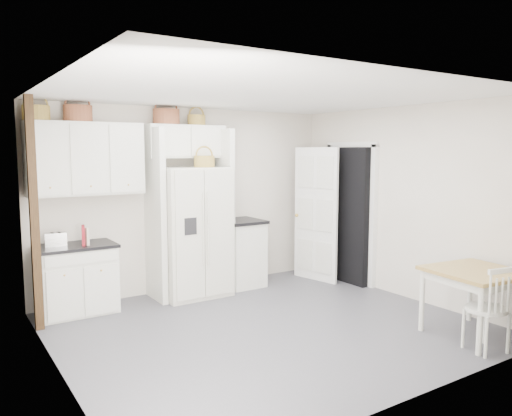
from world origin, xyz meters
TOP-DOWN VIEW (x-y plane):
  - floor at (0.00, 0.00)m, footprint 4.50×4.50m
  - ceiling at (0.00, 0.00)m, footprint 4.50×4.50m
  - wall_back at (0.00, 2.00)m, footprint 4.50×0.00m
  - wall_left at (-2.25, 0.00)m, footprint 0.00×4.00m
  - wall_right at (2.25, 0.00)m, footprint 0.00×4.00m
  - refrigerator at (-0.15, 1.64)m, footprint 0.92×0.74m
  - base_cab_left at (-1.69, 1.70)m, footprint 0.88×0.56m
  - base_cab_right at (0.67, 1.70)m, footprint 0.54×0.64m
  - dining_table at (1.70, -1.45)m, footprint 0.98×0.98m
  - windsor_chair at (1.44, -1.75)m, footprint 0.48×0.45m
  - counter_left at (-1.69, 1.70)m, footprint 0.92×0.60m
  - counter_right at (0.67, 1.70)m, footprint 0.58×0.69m
  - toaster at (-1.92, 1.71)m, footprint 0.26×0.18m
  - cookbook_red at (-1.62, 1.62)m, footprint 0.07×0.16m
  - cookbook_cream at (-1.59, 1.62)m, footprint 0.06×0.15m
  - basket_upper_a at (-2.05, 1.83)m, footprint 0.31×0.31m
  - basket_upper_b at (-1.57, 1.83)m, footprint 0.34×0.34m
  - basket_bridge_a at (-0.42, 1.83)m, footprint 0.36×0.36m
  - basket_bridge_b at (0.03, 1.83)m, footprint 0.25×0.25m
  - basket_fridge_b at (-0.00, 1.54)m, footprint 0.29×0.29m
  - upper_cabinet at (-1.50, 1.83)m, footprint 1.40×0.34m
  - bridge_cabinet at (-0.15, 1.83)m, footprint 1.12×0.34m
  - fridge_panel_left at (-0.66, 1.70)m, footprint 0.08×0.60m
  - fridge_panel_right at (0.36, 1.70)m, footprint 0.08×0.60m
  - trim_post at (-2.20, 1.35)m, footprint 0.09×0.09m
  - doorway_void at (2.16, 1.00)m, footprint 0.18×0.85m
  - door_slab at (1.80, 1.33)m, footprint 0.21×0.79m

SIDE VIEW (x-z plane):
  - floor at x=0.00m, z-range 0.00..0.00m
  - dining_table at x=1.70m, z-range 0.00..0.73m
  - base_cab_left at x=-1.69m, z-range 0.00..0.82m
  - windsor_chair at x=1.44m, z-range 0.00..0.86m
  - base_cab_right at x=0.67m, z-range 0.00..0.94m
  - counter_left at x=-1.69m, z-range 0.82..0.86m
  - refrigerator at x=-0.15m, z-range 0.00..1.78m
  - toaster at x=-1.92m, z-range 0.86..1.03m
  - cookbook_cream at x=-1.59m, z-range 0.86..1.07m
  - counter_right at x=0.67m, z-range 0.94..0.99m
  - cookbook_red at x=-1.62m, z-range 0.86..1.10m
  - doorway_void at x=2.16m, z-range 0.00..2.05m
  - door_slab at x=1.80m, z-range 0.00..2.05m
  - fridge_panel_left at x=-0.66m, z-range 0.00..2.30m
  - fridge_panel_right at x=0.36m, z-range 0.00..2.30m
  - wall_back at x=0.00m, z-range -0.95..3.55m
  - wall_left at x=-2.25m, z-range -0.70..3.30m
  - wall_right at x=2.25m, z-range -0.70..3.30m
  - trim_post at x=-2.20m, z-range 0.00..2.60m
  - basket_fridge_b at x=0.00m, z-range 1.78..1.93m
  - upper_cabinet at x=-1.50m, z-range 1.45..2.35m
  - bridge_cabinet at x=-0.15m, z-range 1.90..2.35m
  - basket_bridge_b at x=0.03m, z-range 2.35..2.50m
  - basket_upper_a at x=-2.05m, z-range 2.35..2.53m
  - basket_upper_b at x=-1.57m, z-range 2.35..2.55m
  - basket_bridge_a at x=-0.42m, z-range 2.35..2.55m
  - ceiling at x=0.00m, z-range 2.60..2.60m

